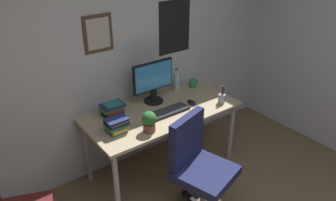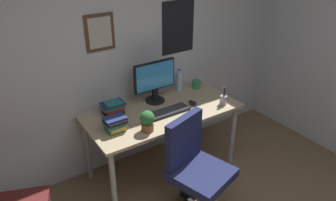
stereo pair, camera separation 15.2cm
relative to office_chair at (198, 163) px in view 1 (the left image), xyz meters
name	(u,v)px [view 1 (the left image)]	position (x,y,z in m)	size (l,w,h in m)	color
wall_back	(110,49)	(-0.20, 1.10, 0.77)	(4.40, 0.10, 2.60)	silver
desk	(162,117)	(0.09, 0.65, 0.12)	(1.53, 0.73, 0.73)	tan
office_chair	(198,163)	(0.00, 0.00, 0.00)	(0.58, 0.59, 0.95)	#1E234C
monitor	(153,80)	(0.14, 0.86, 0.44)	(0.46, 0.20, 0.43)	black
keyboard	(168,112)	(0.11, 0.58, 0.21)	(0.43, 0.15, 0.03)	black
computer_mouse	(191,102)	(0.41, 0.58, 0.22)	(0.06, 0.11, 0.04)	black
water_bottle	(176,81)	(0.49, 0.93, 0.31)	(0.07, 0.07, 0.25)	silver
coffee_mug_near	(193,83)	(0.69, 0.88, 0.24)	(0.12, 0.09, 0.09)	#2D8C59
potted_plant	(149,121)	(-0.22, 0.41, 0.30)	(0.13, 0.13, 0.20)	brown
pen_cup	(222,98)	(0.67, 0.41, 0.25)	(0.07, 0.07, 0.20)	#9EA0A5
book_stack_left	(113,109)	(-0.34, 0.86, 0.26)	(0.23, 0.17, 0.13)	black
book_stack_right	(116,125)	(-0.45, 0.57, 0.27)	(0.19, 0.16, 0.13)	#33723F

